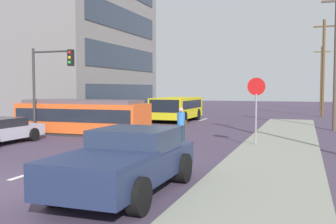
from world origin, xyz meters
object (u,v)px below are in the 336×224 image
at_px(pedestrian_crossing, 181,123).
at_px(traffic_light_mast, 50,75).
at_px(stop_sign, 256,97).
at_px(utility_pole_mid, 336,58).
at_px(city_bus, 177,108).
at_px(utility_pole_far, 323,67).
at_px(parked_sedan_far, 93,117).
at_px(utility_pole_distant, 322,77).
at_px(pickup_truck_parked, 127,161).
at_px(streetcar_tram, 83,116).

bearing_deg(pedestrian_crossing, traffic_light_mast, 178.67).
relative_size(stop_sign, utility_pole_mid, 0.35).
bearing_deg(traffic_light_mast, city_bus, 73.79).
distance_m(traffic_light_mast, utility_pole_far, 24.41).
bearing_deg(utility_pole_mid, parked_sedan_far, -170.34).
height_order(utility_pole_mid, utility_pole_distant, utility_pole_mid).
xyz_separation_m(stop_sign, utility_pole_far, (3.43, 20.26, 2.25)).
distance_m(pedestrian_crossing, utility_pole_distant, 31.87).
height_order(stop_sign, utility_pole_distant, utility_pole_distant).
relative_size(pedestrian_crossing, utility_pole_mid, 0.20).
bearing_deg(pickup_truck_parked, utility_pole_far, 79.05).
distance_m(pickup_truck_parked, utility_pole_mid, 18.34).
height_order(pedestrian_crossing, stop_sign, stop_sign).
relative_size(pedestrian_crossing, utility_pole_far, 0.20).
bearing_deg(city_bus, utility_pole_far, 38.07).
distance_m(pedestrian_crossing, traffic_light_mast, 7.63).
bearing_deg(city_bus, parked_sedan_far, -124.52).
relative_size(stop_sign, utility_pole_far, 0.34).
xyz_separation_m(streetcar_tram, traffic_light_mast, (-0.96, -1.63, 2.28)).
bearing_deg(parked_sedan_far, utility_pole_far, 43.99).
xyz_separation_m(stop_sign, utility_pole_distant, (3.68, 31.14, 1.60)).
bearing_deg(utility_pole_far, streetcar_tram, -125.78).
bearing_deg(parked_sedan_far, city_bus, 55.48).
distance_m(city_bus, traffic_light_mast, 12.12).
bearing_deg(city_bus, streetcar_tram, -103.56).
relative_size(traffic_light_mast, utility_pole_far, 0.55).
distance_m(stop_sign, utility_pole_distant, 31.40).
height_order(pickup_truck_parked, utility_pole_mid, utility_pole_mid).
xyz_separation_m(pedestrian_crossing, traffic_light_mast, (-7.26, 0.17, 2.33)).
height_order(stop_sign, traffic_light_mast, traffic_light_mast).
bearing_deg(utility_pole_mid, city_bus, 163.43).
relative_size(utility_pole_mid, utility_pole_far, 0.98).
xyz_separation_m(pedestrian_crossing, pickup_truck_parked, (1.29, -8.71, -0.15)).
xyz_separation_m(parked_sedan_far, utility_pole_far, (14.81, 14.29, 3.82)).
distance_m(streetcar_tram, city_bus, 10.09).
xyz_separation_m(traffic_light_mast, utility_pole_distant, (14.37, 30.76, 0.53)).
relative_size(pedestrian_crossing, stop_sign, 0.58).
height_order(pickup_truck_parked, parked_sedan_far, pickup_truck_parked).
xyz_separation_m(pickup_truck_parked, utility_pole_distant, (5.82, 39.64, 3.00)).
relative_size(city_bus, pickup_truck_parked, 1.12).
bearing_deg(traffic_light_mast, utility_pole_distant, 64.97).
distance_m(streetcar_tram, pedestrian_crossing, 6.55).
xyz_separation_m(pedestrian_crossing, parked_sedan_far, (-7.95, 5.76, -0.32)).
relative_size(pickup_truck_parked, traffic_light_mast, 1.08).
relative_size(city_bus, utility_pole_mid, 0.68).
bearing_deg(pedestrian_crossing, pickup_truck_parked, -81.59).
distance_m(streetcar_tram, pickup_truck_parked, 12.96).
bearing_deg(utility_pole_distant, utility_pole_mid, -90.02).
bearing_deg(pedestrian_crossing, parked_sedan_far, 144.07).
height_order(pedestrian_crossing, pickup_truck_parked, pedestrian_crossing).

